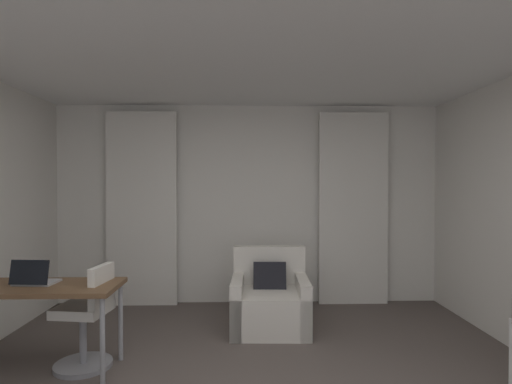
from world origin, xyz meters
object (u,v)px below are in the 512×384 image
Objects in this scene: armchair at (270,302)px; laptop at (34,279)px; desk at (34,293)px; desk_chair at (87,322)px.

laptop is at bearing -153.79° from armchair.
laptop is (-0.01, 0.02, 0.11)m from desk.
desk is at bearing -167.35° from desk_chair.
armchair is at bearing 26.74° from desk.
desk is 0.49m from desk_chair.
laptop reaches higher than desk.
desk_chair is at bearing -150.19° from armchair.
armchair reaches higher than desk.
laptop reaches higher than desk_chair.
desk_chair is 2.60× the size of laptop.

